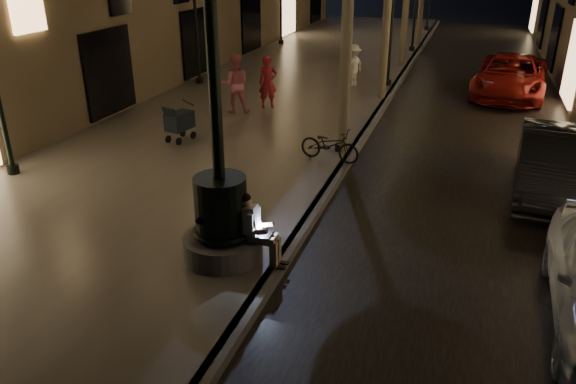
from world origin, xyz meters
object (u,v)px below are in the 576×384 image
at_px(lamp_curb_b, 393,3).
at_px(pedestrian_white, 353,65).
at_px(fountain_lamppost, 221,204).
at_px(pedestrian_pink, 235,84).
at_px(car_second, 555,163).
at_px(bicycle, 330,145).
at_px(lamp_left_b, 195,2).
at_px(pedestrian_red, 268,82).
at_px(seated_man_laptop, 255,226).
at_px(car_third, 511,76).
at_px(stroller, 179,121).
at_px(lamp_curb_a, 345,34).

height_order(lamp_curb_b, pedestrian_white, lamp_curb_b).
relative_size(fountain_lamppost, pedestrian_pink, 2.76).
distance_m(car_second, bicycle, 5.22).
relative_size(lamp_left_b, pedestrian_white, 3.06).
bearing_deg(car_second, pedestrian_white, 132.19).
bearing_deg(pedestrian_red, fountain_lamppost, -107.14).
bearing_deg(pedestrian_white, car_second, 66.21).
xyz_separation_m(seated_man_laptop, pedestrian_white, (-1.19, 13.44, 0.11)).
height_order(seated_man_laptop, bicycle, seated_man_laptop).
bearing_deg(car_third, car_second, -80.18).
bearing_deg(car_third, pedestrian_pink, -139.75).
bearing_deg(stroller, lamp_curb_b, 74.15).
distance_m(fountain_lamppost, lamp_curb_a, 6.37).
xyz_separation_m(car_second, car_third, (-0.65, 9.22, 0.00)).
relative_size(lamp_left_b, pedestrian_pink, 2.55).
distance_m(seated_man_laptop, pedestrian_white, 13.49).
height_order(seated_man_laptop, lamp_left_b, lamp_left_b).
xyz_separation_m(pedestrian_pink, pedestrian_white, (2.82, 4.86, -0.16)).
xyz_separation_m(fountain_lamppost, lamp_curb_a, (0.70, 6.00, 2.02)).
bearing_deg(car_second, lamp_left_b, 155.26).
height_order(lamp_curb_b, bicycle, lamp_curb_b).
bearing_deg(lamp_left_b, bicycle, -44.07).
bearing_deg(pedestrian_pink, car_second, 136.02).
xyz_separation_m(car_second, bicycle, (-5.22, -0.02, -0.12)).
relative_size(seated_man_laptop, stroller, 1.12).
distance_m(pedestrian_white, bicycle, 8.31).
bearing_deg(lamp_curb_a, seated_man_laptop, -90.85).
distance_m(car_third, pedestrian_pink, 10.40).
bearing_deg(pedestrian_white, lamp_left_b, -47.90).
relative_size(lamp_curb_b, stroller, 4.22).
xyz_separation_m(lamp_curb_b, pedestrian_pink, (-4.10, -5.42, -2.09)).
bearing_deg(bicycle, car_second, -79.95).
bearing_deg(pedestrian_white, lamp_curb_b, 141.92).
xyz_separation_m(fountain_lamppost, seated_man_laptop, (0.61, -0.00, -0.33)).
bearing_deg(lamp_curb_a, lamp_left_b, 139.80).
distance_m(seated_man_laptop, stroller, 6.94).
relative_size(stroller, car_second, 0.25).
bearing_deg(lamp_curb_a, lamp_curb_b, 90.00).
xyz_separation_m(lamp_curb_b, car_second, (5.12, -8.76, -2.50)).
xyz_separation_m(fountain_lamppost, lamp_left_b, (-6.40, 12.00, 2.02)).
xyz_separation_m(seated_man_laptop, lamp_curb_b, (0.09, 14.00, 2.35)).
xyz_separation_m(stroller, car_second, (9.55, -0.17, -0.03)).
bearing_deg(lamp_curb_b, fountain_lamppost, -92.86).
bearing_deg(bicycle, pedestrian_red, 46.87).
distance_m(fountain_lamppost, seated_man_laptop, 0.69).
bearing_deg(lamp_curb_a, fountain_lamppost, -96.65).
distance_m(lamp_curb_b, bicycle, 9.16).
xyz_separation_m(pedestrian_red, pedestrian_pink, (-0.80, -0.89, 0.09)).
height_order(car_third, pedestrian_red, pedestrian_red).
xyz_separation_m(fountain_lamppost, stroller, (-3.73, 5.42, -0.44)).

